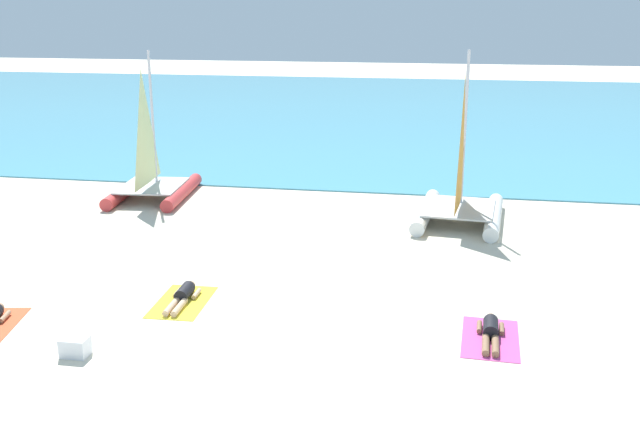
# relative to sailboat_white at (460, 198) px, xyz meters

# --- Properties ---
(ground_plane) EXTENTS (120.00, 120.00, 0.00)m
(ground_plane) POSITION_rel_sailboat_white_xyz_m (-3.57, 0.56, -0.76)
(ground_plane) COLOR beige
(ocean_water) EXTENTS (120.00, 40.00, 0.05)m
(ocean_water) POSITION_rel_sailboat_white_xyz_m (-3.57, 22.96, -0.73)
(ocean_water) COLOR #4C9EB7
(ocean_water) RESTS_ON ground
(sailboat_white) EXTENTS (2.84, 4.11, 5.08)m
(sailboat_white) POSITION_rel_sailboat_white_xyz_m (0.00, 0.00, 0.00)
(sailboat_white) COLOR white
(sailboat_white) RESTS_ON ground
(sailboat_red) EXTENTS (2.72, 3.95, 4.89)m
(sailboat_red) POSITION_rel_sailboat_white_xyz_m (-10.19, 1.03, -0.03)
(sailboat_red) COLOR #CC3838
(sailboat_red) RESTS_ON ground
(towel_middle) EXTENTS (1.16, 1.94, 0.01)m
(towel_middle) POSITION_rel_sailboat_white_xyz_m (-6.07, -7.26, -0.75)
(towel_middle) COLOR yellow
(towel_middle) RESTS_ON ground
(sunbather_middle) EXTENTS (0.56, 1.56, 0.30)m
(sunbather_middle) POSITION_rel_sailboat_white_xyz_m (-6.08, -7.19, -0.63)
(sunbather_middle) COLOR black
(sunbather_middle) RESTS_ON towel_middle
(towel_right) EXTENTS (1.19, 1.95, 0.01)m
(towel_right) POSITION_rel_sailboat_white_xyz_m (0.56, -7.93, -0.75)
(towel_right) COLOR #D84C99
(towel_right) RESTS_ON ground
(sunbather_right) EXTENTS (0.56, 1.57, 0.30)m
(sunbather_right) POSITION_rel_sailboat_white_xyz_m (0.56, -7.86, -0.63)
(sunbather_right) COLOR black
(sunbather_right) RESTS_ON towel_right
(cooler_box) EXTENTS (0.50, 0.36, 0.36)m
(cooler_box) POSITION_rel_sailboat_white_xyz_m (-7.15, -10.01, -0.58)
(cooler_box) COLOR white
(cooler_box) RESTS_ON ground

